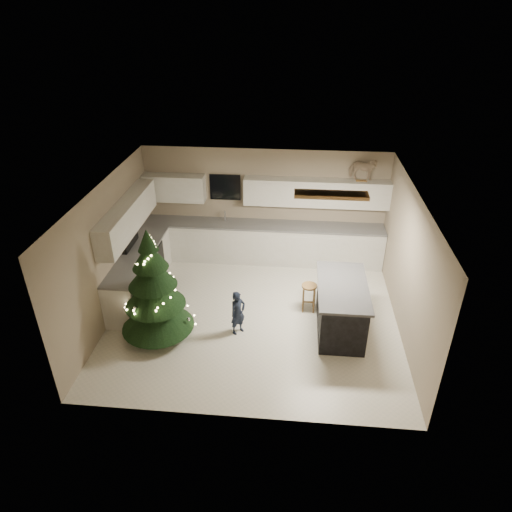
% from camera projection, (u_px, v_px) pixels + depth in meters
% --- Properties ---
extents(ground_plane, '(5.50, 5.50, 0.00)m').
position_uv_depth(ground_plane, '(254.00, 315.00, 8.97)').
color(ground_plane, beige).
extents(room_shell, '(5.52, 5.02, 2.61)m').
position_uv_depth(room_shell, '(255.00, 236.00, 8.10)').
color(room_shell, gray).
rests_on(room_shell, ground_plane).
extents(cabinetry, '(5.50, 3.20, 2.00)m').
position_uv_depth(cabinetry, '(221.00, 241.00, 10.09)').
color(cabinetry, silver).
rests_on(cabinetry, ground_plane).
extents(island, '(0.90, 1.70, 0.95)m').
position_uv_depth(island, '(341.00, 307.00, 8.40)').
color(island, black).
rests_on(island, ground_plane).
extents(bar_stool, '(0.30, 0.30, 0.58)m').
position_uv_depth(bar_stool, '(309.00, 291.00, 8.93)').
color(bar_stool, brown).
rests_on(bar_stool, ground_plane).
extents(christmas_tree, '(1.36, 1.31, 2.17)m').
position_uv_depth(christmas_tree, '(154.00, 294.00, 8.04)').
color(christmas_tree, '#3F2816').
rests_on(christmas_tree, ground_plane).
extents(toddler, '(0.37, 0.37, 0.87)m').
position_uv_depth(toddler, '(238.00, 313.00, 8.32)').
color(toddler, '#1C243B').
rests_on(toddler, ground_plane).
extents(rocking_horse, '(0.64, 0.41, 0.52)m').
position_uv_depth(rocking_horse, '(363.00, 169.00, 9.69)').
color(rocking_horse, brown).
rests_on(rocking_horse, cabinetry).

